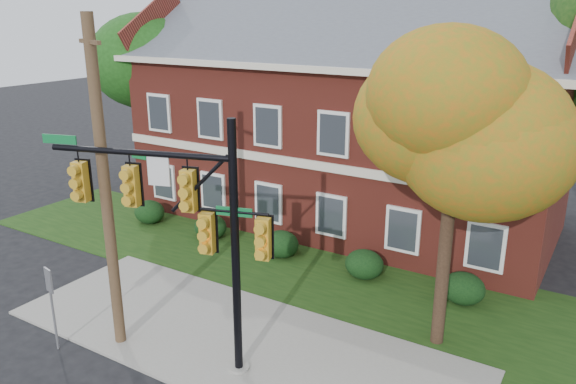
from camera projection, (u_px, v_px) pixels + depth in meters
The scene contains 15 objects.
ground at pixel (213, 358), 15.43m from camera, with size 120.00×120.00×0.00m, color black.
sidewalk at pixel (235, 340), 16.23m from camera, with size 14.00×5.00×0.08m, color gray.
grass_strip at pixel (318, 275), 20.29m from camera, with size 30.00×6.00×0.04m, color #193811.
apartment_building at pixel (345, 110), 24.60m from camera, with size 18.80×8.80×9.74m.
hedge_far_left at pixel (149, 212), 25.19m from camera, with size 1.40×1.26×1.05m, color black.
hedge_left at pixel (210, 227), 23.45m from camera, with size 1.40×1.26×1.05m, color black.
hedge_center at pixel (281, 244), 21.70m from camera, with size 1.40×1.26×1.05m, color black.
hedge_right at pixel (364, 264), 19.96m from camera, with size 1.40×1.26×1.05m, color black.
hedge_far_right at pixel (463, 288), 18.22m from camera, with size 1.40×1.26×1.05m, color black.
tree_near_right at pixel (465, 114), 13.93m from camera, with size 4.50×4.25×8.58m.
tree_left_rear at pixel (160, 63), 28.03m from camera, with size 5.40×5.10×8.88m.
tree_far_rear at pixel (437, 17), 29.12m from camera, with size 6.84×6.46×11.52m.
traffic_signal at pixel (188, 219), 13.89m from camera, with size 5.86×1.89×6.77m.
utility_pole at pixel (105, 190), 14.77m from camera, with size 1.35×0.64×9.11m.
sign_post at pixel (51, 295), 15.36m from camera, with size 0.36×0.12×2.49m.
Camera 1 is at (8.72, -10.25, 9.08)m, focal length 35.00 mm.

